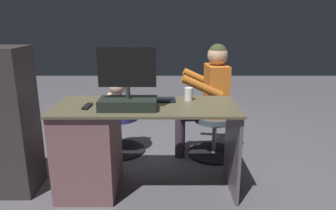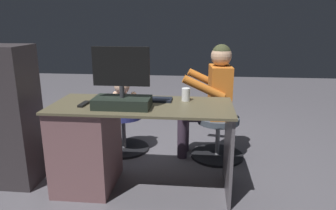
{
  "view_description": "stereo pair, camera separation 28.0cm",
  "coord_description": "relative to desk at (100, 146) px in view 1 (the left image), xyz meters",
  "views": [
    {
      "loc": [
        -0.17,
        2.74,
        1.39
      ],
      "look_at": [
        -0.17,
        -0.03,
        0.62
      ],
      "focal_mm": 33.56,
      "sensor_mm": 36.0,
      "label": 1
    },
    {
      "loc": [
        -0.45,
        2.73,
        1.39
      ],
      "look_at": [
        -0.17,
        -0.03,
        0.62
      ],
      "focal_mm": 33.56,
      "sensor_mm": 36.0,
      "label": 2
    }
  ],
  "objects": [
    {
      "name": "ground_plane",
      "position": [
        -0.39,
        -0.36,
        -0.39
      ],
      "size": [
        10.0,
        10.0,
        0.0
      ],
      "primitive_type": "plane",
      "color": "#56535B"
    },
    {
      "name": "desk",
      "position": [
        0.0,
        0.0,
        0.0
      ],
      "size": [
        1.44,
        0.61,
        0.73
      ],
      "color": "brown",
      "rests_on": "ground_plane"
    },
    {
      "name": "monitor",
      "position": [
        -0.26,
        0.1,
        0.47
      ],
      "size": [
        0.43,
        0.23,
        0.46
      ],
      "color": "black",
      "rests_on": "desk"
    },
    {
      "name": "keyboard",
      "position": [
        -0.41,
        -0.13,
        0.36
      ],
      "size": [
        0.42,
        0.14,
        0.02
      ],
      "primitive_type": "cube",
      "color": "black",
      "rests_on": "desk"
    },
    {
      "name": "computer_mouse",
      "position": [
        -0.13,
        -0.15,
        0.36
      ],
      "size": [
        0.06,
        0.1,
        0.04
      ],
      "primitive_type": "ellipsoid",
      "color": "#2A2720",
      "rests_on": "desk"
    },
    {
      "name": "cup",
      "position": [
        -0.73,
        -0.15,
        0.4
      ],
      "size": [
        0.07,
        0.07,
        0.11
      ],
      "primitive_type": "cylinder",
      "color": "white",
      "rests_on": "desk"
    },
    {
      "name": "tv_remote",
      "position": [
        0.06,
        0.07,
        0.35
      ],
      "size": [
        0.05,
        0.15,
        0.02
      ],
      "primitive_type": "cube",
      "rotation": [
        0.0,
        0.0,
        -0.06
      ],
      "color": "black",
      "rests_on": "desk"
    },
    {
      "name": "office_chair_teddy",
      "position": [
        -0.04,
        -0.77,
        -0.14
      ],
      "size": [
        0.54,
        0.54,
        0.43
      ],
      "color": "black",
      "rests_on": "ground_plane"
    },
    {
      "name": "teddy_bear",
      "position": [
        -0.04,
        -0.78,
        0.21
      ],
      "size": [
        0.26,
        0.26,
        0.37
      ],
      "color": "#D4A78A",
      "rests_on": "office_chair_teddy"
    },
    {
      "name": "visitor_chair",
      "position": [
        -1.04,
        -0.69,
        -0.15
      ],
      "size": [
        0.54,
        0.54,
        0.43
      ],
      "color": "black",
      "rests_on": "ground_plane"
    },
    {
      "name": "person",
      "position": [
        -0.96,
        -0.69,
        0.3
      ],
      "size": [
        0.52,
        0.5,
        1.15
      ],
      "color": "#CC6A22",
      "rests_on": "ground_plane"
    },
    {
      "name": "equipment_rack",
      "position": [
        0.75,
        0.01,
        0.21
      ],
      "size": [
        0.44,
        0.36,
        1.19
      ],
      "primitive_type": "cube",
      "color": "#342E30",
      "rests_on": "ground_plane"
    }
  ]
}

